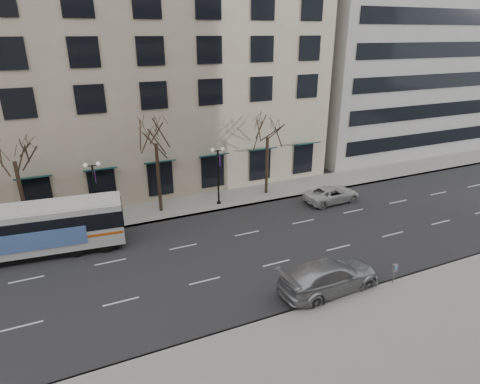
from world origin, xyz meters
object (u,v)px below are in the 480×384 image
tree_far_right (268,127)px  silver_car (329,276)px  tree_far_mid (155,132)px  city_bus (25,230)px  lamp_post_right (218,173)px  white_pickup (332,194)px  lamp_post_left (96,191)px  pay_station (395,270)px  tree_far_left (12,148)px

tree_far_right → silver_car: (-3.59, -14.89, -5.50)m
tree_far_mid → city_bus: size_ratio=0.66×
city_bus → silver_car: size_ratio=2.06×
lamp_post_right → white_pickup: bearing=-19.7°
lamp_post_left → pay_station: 21.79m
tree_far_right → silver_car: 16.28m
city_bus → pay_station: size_ratio=10.24×
tree_far_left → silver_car: size_ratio=1.32×
tree_far_right → city_bus: 20.66m
lamp_post_left → lamp_post_right: 10.00m
city_bus → white_pickup: city_bus is taller
city_bus → silver_car: (16.30, -11.60, -0.98)m
silver_car → tree_far_mid: bearing=20.3°
city_bus → tree_far_mid: bearing=24.1°
tree_far_left → tree_far_mid: bearing=0.0°
city_bus → silver_car: bearing=-29.8°
pay_station → lamp_post_left: bearing=136.9°
lamp_post_right → tree_far_mid: bearing=173.2°
tree_far_mid → white_pickup: bearing=-15.4°
tree_far_left → white_pickup: (24.52, -4.00, -5.98)m
tree_far_right → city_bus: (-19.88, -3.29, -4.52)m
white_pickup → tree_far_left: bearing=78.3°
lamp_post_left → silver_car: (11.40, -14.29, -2.02)m
white_pickup → lamp_post_right: bearing=67.9°
lamp_post_right → pay_station: (5.20, -15.50, -1.87)m
lamp_post_right → silver_car: 14.50m
tree_far_right → lamp_post_left: tree_far_right is taller
city_bus → white_pickup: bearing=4.0°
white_pickup → tree_far_right: bearing=46.1°
tree_far_right → lamp_post_right: (-4.99, -0.60, -3.48)m
tree_far_right → pay_station: size_ratio=6.32×
silver_car → white_pickup: 13.58m
tree_far_right → silver_car: bearing=-103.5°
tree_far_mid → city_bus: tree_far_mid is taller
white_pickup → pay_station: 12.85m
silver_car → tree_far_left: bearing=44.8°
tree_far_mid → lamp_post_right: tree_far_mid is taller
tree_far_mid → lamp_post_right: size_ratio=1.64×
lamp_post_left → city_bus: 5.68m
tree_far_mid → lamp_post_left: tree_far_mid is taller
city_bus → silver_car: city_bus is taller
silver_car → tree_far_right: bearing=-16.5°
silver_car → pay_station: (3.79, -1.21, 0.15)m
tree_far_right → lamp_post_left: (-14.99, -0.60, -3.48)m
tree_far_left → tree_far_mid: 10.00m
lamp_post_right → white_pickup: size_ratio=1.01×
tree_far_mid → white_pickup: (14.52, -4.00, -6.19)m
tree_far_mid → tree_far_right: tree_far_mid is taller
tree_far_right → pay_station: bearing=-89.3°
tree_far_left → lamp_post_left: tree_far_left is taller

